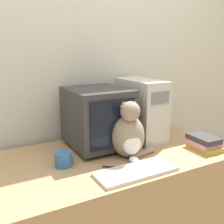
{
  "coord_description": "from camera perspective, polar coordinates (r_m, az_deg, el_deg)",
  "views": [
    {
      "loc": [
        -0.72,
        -0.92,
        1.34
      ],
      "look_at": [
        0.02,
        0.43,
        0.96
      ],
      "focal_mm": 42.0,
      "sensor_mm": 36.0,
      "label": 1
    }
  ],
  "objects": [
    {
      "name": "keyboard",
      "position": [
        1.4,
        5.28,
        -12.7
      ],
      "size": [
        0.44,
        0.17,
        0.02
      ],
      "color": "silver",
      "rests_on": "desk"
    },
    {
      "name": "book_stack",
      "position": [
        1.79,
        19.5,
        -6.36
      ],
      "size": [
        0.17,
        0.21,
        0.09
      ],
      "color": "gold",
      "rests_on": "desk"
    },
    {
      "name": "pen",
      "position": [
        1.45,
        0.82,
        -11.92
      ],
      "size": [
        0.13,
        0.09,
        0.01
      ],
      "color": "black",
      "rests_on": "desk"
    },
    {
      "name": "wall_back",
      "position": [
        1.91,
        -6.72,
        10.87
      ],
      "size": [
        7.0,
        0.05,
        2.5
      ],
      "color": "beige",
      "rests_on": "ground_plane"
    },
    {
      "name": "cat",
      "position": [
        1.54,
        3.68,
        -4.76
      ],
      "size": [
        0.29,
        0.26,
        0.35
      ],
      "rotation": [
        0.0,
        0.0,
        -0.22
      ],
      "color": "gray",
      "rests_on": "desk"
    },
    {
      "name": "crt_monitor",
      "position": [
        1.69,
        -3.14,
        -1.12
      ],
      "size": [
        0.36,
        0.42,
        0.38
      ],
      "color": "#333333",
      "rests_on": "desk"
    },
    {
      "name": "mug",
      "position": [
        1.48,
        -10.48,
        -10.04
      ],
      "size": [
        0.1,
        0.1,
        0.08
      ],
      "color": "#33669E",
      "rests_on": "desk"
    },
    {
      "name": "computer_tower",
      "position": [
        1.86,
        6.2,
        0.58
      ],
      "size": [
        0.2,
        0.43,
        0.42
      ],
      "color": "beige",
      "rests_on": "desk"
    },
    {
      "name": "desk",
      "position": [
        1.79,
        0.03,
        -19.64
      ],
      "size": [
        1.46,
        0.78,
        0.71
      ],
      "color": "tan",
      "rests_on": "ground_plane"
    }
  ]
}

